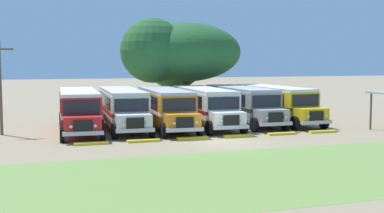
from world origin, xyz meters
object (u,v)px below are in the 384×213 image
parked_bus_slot_0 (79,108)px  parked_bus_slot_1 (122,107)px  broad_shade_tree (180,53)px  parked_bus_slot_4 (242,103)px  utility_pole (0,84)px  parked_bus_slot_2 (165,106)px  parked_bus_slot_5 (275,102)px  parked_bus_slot_3 (204,105)px

parked_bus_slot_0 → parked_bus_slot_1: 3.12m
parked_bus_slot_0 → broad_shade_tree: (10.21, 9.40, 4.00)m
parked_bus_slot_1 → parked_bus_slot_4: bearing=93.9°
utility_pole → parked_bus_slot_2: bearing=-0.1°
parked_bus_slot_1 → broad_shade_tree: size_ratio=0.96×
parked_bus_slot_0 → parked_bus_slot_5: bearing=94.6°
parked_bus_slot_0 → parked_bus_slot_2: bearing=90.0°
parked_bus_slot_0 → parked_bus_slot_2: 6.11m
parked_bus_slot_1 → utility_pole: bearing=-82.9°
broad_shade_tree → utility_pole: bearing=-147.5°
broad_shade_tree → utility_pole: broad_shade_tree is taller
parked_bus_slot_3 → broad_shade_tree: bearing=176.3°
parked_bus_slot_0 → parked_bus_slot_4: 12.56m
parked_bus_slot_5 → parked_bus_slot_4: bearing=-94.4°
parked_bus_slot_2 → parked_bus_slot_4: 6.50m
parked_bus_slot_1 → parked_bus_slot_3: (6.10, -0.47, 0.00)m
parked_bus_slot_5 → utility_pole: size_ratio=1.74×
parked_bus_slot_5 → utility_pole: utility_pole is taller
parked_bus_slot_4 → parked_bus_slot_5: (2.88, -0.13, 0.00)m
parked_bus_slot_1 → utility_pole: utility_pole is taller
broad_shade_tree → parked_bus_slot_4: bearing=-75.3°
parked_bus_slot_3 → parked_bus_slot_5: size_ratio=1.00×
parked_bus_slot_3 → broad_shade_tree: (0.99, 9.60, 4.00)m
parked_bus_slot_0 → broad_shade_tree: broad_shade_tree is taller
parked_bus_slot_5 → broad_shade_tree: (-5.23, 9.08, 4.00)m
parked_bus_slot_2 → parked_bus_slot_4: same height
parked_bus_slot_2 → utility_pole: utility_pole is taller
parked_bus_slot_2 → utility_pole: size_ratio=1.75×
parked_bus_slot_1 → broad_shade_tree: 12.24m
parked_bus_slot_2 → parked_bus_slot_5: same height
parked_bus_slot_5 → broad_shade_tree: 11.22m
parked_bus_slot_0 → parked_bus_slot_4: size_ratio=1.01×
parked_bus_slot_0 → parked_bus_slot_2: same height
parked_bus_slot_2 → broad_shade_tree: size_ratio=0.96×
parked_bus_slot_4 → parked_bus_slot_5: 2.89m
parked_bus_slot_3 → utility_pole: 14.38m
parked_bus_slot_5 → broad_shade_tree: bearing=-151.8°
parked_bus_slot_0 → parked_bus_slot_1: size_ratio=1.00×
parked_bus_slot_1 → parked_bus_slot_2: size_ratio=1.00×
parked_bus_slot_3 → parked_bus_slot_4: bearing=103.2°
parked_bus_slot_4 → parked_bus_slot_3: bearing=-78.8°
parked_bus_slot_0 → parked_bus_slot_5: 15.44m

